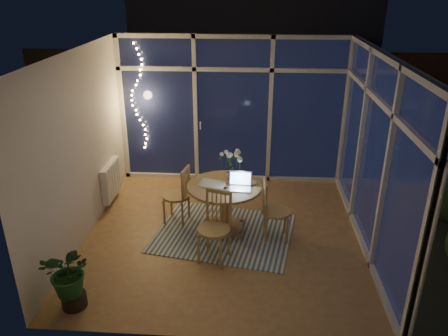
{
  "coord_description": "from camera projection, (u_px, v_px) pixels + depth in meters",
  "views": [
    {
      "loc": [
        0.35,
        -5.44,
        3.44
      ],
      "look_at": [
        -0.04,
        0.25,
        0.95
      ],
      "focal_mm": 35.0,
      "sensor_mm": 36.0,
      "label": 1
    }
  ],
  "objects": [
    {
      "name": "neighbour_roof",
      "position": [
        253.0,
        23.0,
        13.25
      ],
      "size": [
        7.0,
        3.0,
        2.2
      ],
      "primitive_type": "cube",
      "color": "#33353E",
      "rests_on": "ground"
    },
    {
      "name": "potted_plant",
      "position": [
        71.0,
        279.0,
        4.83
      ],
      "size": [
        0.63,
        0.58,
        0.76
      ],
      "primitive_type": "imported",
      "rotation": [
        0.0,
        0.0,
        -0.23
      ],
      "color": "#18431C",
      "rests_on": "floor"
    },
    {
      "name": "dining_table",
      "position": [
        224.0,
        208.0,
        6.36
      ],
      "size": [
        1.24,
        1.24,
        0.73
      ],
      "primitive_type": "cylinder",
      "rotation": [
        0.0,
        0.0,
        -0.18
      ],
      "color": "#A17F48",
      "rests_on": "floor"
    },
    {
      "name": "garden_fence",
      "position": [
        239.0,
        87.0,
        11.04
      ],
      "size": [
        11.0,
        0.08,
        1.8
      ],
      "primitive_type": "cube",
      "color": "#392814",
      "rests_on": "ground"
    },
    {
      "name": "garden_patio",
      "position": [
        258.0,
        130.0,
        10.93
      ],
      "size": [
        12.0,
        6.0,
        0.1
      ],
      "primitive_type": "cube",
      "color": "black",
      "rests_on": "ground"
    },
    {
      "name": "wall_front",
      "position": [
        211.0,
        231.0,
        4.02
      ],
      "size": [
        4.0,
        0.04,
        2.6
      ],
      "primitive_type": "cube",
      "color": "beige",
      "rests_on": "floor"
    },
    {
      "name": "flower_vase",
      "position": [
        232.0,
        174.0,
        6.33
      ],
      "size": [
        0.23,
        0.23,
        0.21
      ],
      "primitive_type": "imported",
      "rotation": [
        0.0,
        0.0,
        -0.18
      ],
      "color": "silver",
      "rests_on": "dining_table"
    },
    {
      "name": "wall_back",
      "position": [
        233.0,
        110.0,
        7.68
      ],
      "size": [
        4.0,
        0.04,
        2.6
      ],
      "primitive_type": "cube",
      "color": "beige",
      "rests_on": "floor"
    },
    {
      "name": "radiator",
      "position": [
        111.0,
        180.0,
        7.15
      ],
      "size": [
        0.1,
        0.7,
        0.58
      ],
      "primitive_type": "cube",
      "color": "white",
      "rests_on": "wall_left"
    },
    {
      "name": "newspapers",
      "position": [
        213.0,
        184.0,
        6.24
      ],
      "size": [
        0.4,
        0.35,
        0.01
      ],
      "primitive_type": "cube",
      "rotation": [
        0.0,
        0.0,
        -0.33
      ],
      "color": "silver",
      "rests_on": "dining_table"
    },
    {
      "name": "chair_left",
      "position": [
        176.0,
        195.0,
        6.54
      ],
      "size": [
        0.5,
        0.5,
        0.92
      ],
      "primitive_type": "cube",
      "rotation": [
        0.0,
        0.0,
        -1.77
      ],
      "color": "#A17F48",
      "rests_on": "floor"
    },
    {
      "name": "garden_shrubs",
      "position": [
        198.0,
        130.0,
        9.35
      ],
      "size": [
        0.9,
        0.9,
        0.9
      ],
      "primitive_type": "sphere",
      "color": "#1A3115",
      "rests_on": "ground"
    },
    {
      "name": "laptop",
      "position": [
        240.0,
        181.0,
        6.06
      ],
      "size": [
        0.34,
        0.3,
        0.24
      ],
      "primitive_type": null,
      "rotation": [
        0.0,
        0.0,
        -0.05
      ],
      "color": "silver",
      "rests_on": "dining_table"
    },
    {
      "name": "window_wall_right",
      "position": [
        374.0,
        155.0,
        5.73
      ],
      "size": [
        0.1,
        4.0,
        2.6
      ],
      "primitive_type": "cube",
      "color": "silver",
      "rests_on": "floor"
    },
    {
      "name": "wall_right",
      "position": [
        377.0,
        156.0,
        5.72
      ],
      "size": [
        0.04,
        4.0,
        2.6
      ],
      "primitive_type": "cube",
      "color": "beige",
      "rests_on": "floor"
    },
    {
      "name": "window_wall_back",
      "position": [
        233.0,
        111.0,
        7.64
      ],
      "size": [
        4.0,
        0.1,
        2.6
      ],
      "primitive_type": "cube",
      "color": "silver",
      "rests_on": "floor"
    },
    {
      "name": "wall_left",
      "position": [
        80.0,
        148.0,
        5.97
      ],
      "size": [
        0.04,
        4.0,
        2.6
      ],
      "primitive_type": "cube",
      "color": "beige",
      "rests_on": "floor"
    },
    {
      "name": "chair_front",
      "position": [
        214.0,
        228.0,
        5.62
      ],
      "size": [
        0.56,
        0.56,
        0.97
      ],
      "primitive_type": "cube",
      "rotation": [
        0.0,
        0.0,
        -0.3
      ],
      "color": "#A17F48",
      "rests_on": "floor"
    },
    {
      "name": "rug",
      "position": [
        224.0,
        233.0,
        6.41
      ],
      "size": [
        2.17,
        1.86,
        0.01
      ],
      "primitive_type": "cube",
      "rotation": [
        0.0,
        0.0,
        -0.18
      ],
      "color": "beige",
      "rests_on": "floor"
    },
    {
      "name": "floor",
      "position": [
        225.0,
        235.0,
        6.37
      ],
      "size": [
        4.0,
        4.0,
        0.0
      ],
      "primitive_type": "plane",
      "color": "brown",
      "rests_on": "ground"
    },
    {
      "name": "fairy_lights",
      "position": [
        138.0,
        98.0,
        7.58
      ],
      "size": [
        0.24,
        0.1,
        1.85
      ],
      "primitive_type": null,
      "color": "#F6B862",
      "rests_on": "window_wall_back"
    },
    {
      "name": "ceiling",
      "position": [
        226.0,
        53.0,
        5.33
      ],
      "size": [
        4.0,
        4.0,
        0.0
      ],
      "primitive_type": "plane",
      "color": "silver",
      "rests_on": "wall_back"
    },
    {
      "name": "phone",
      "position": [
        222.0,
        187.0,
        6.14
      ],
      "size": [
        0.13,
        0.1,
        0.01
      ],
      "primitive_type": "cube",
      "rotation": [
        0.0,
        0.0,
        -0.43
      ],
      "color": "black",
      "rests_on": "dining_table"
    },
    {
      "name": "bowl",
      "position": [
        251.0,
        183.0,
        6.24
      ],
      "size": [
        0.18,
        0.18,
        0.04
      ],
      "primitive_type": "imported",
      "rotation": [
        0.0,
        0.0,
        -0.18
      ],
      "color": "silver",
      "rests_on": "dining_table"
    },
    {
      "name": "chair_right",
      "position": [
        276.0,
        210.0,
        6.09
      ],
      "size": [
        0.45,
        0.45,
        0.93
      ],
      "primitive_type": "cube",
      "rotation": [
        0.0,
        0.0,
        1.62
      ],
      "color": "#A17F48",
      "rests_on": "floor"
    }
  ]
}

